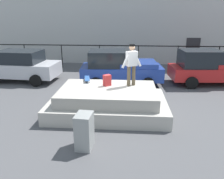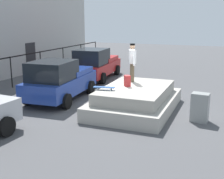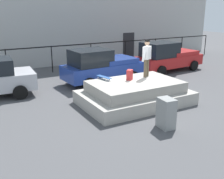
{
  "view_description": "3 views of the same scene",
  "coord_description": "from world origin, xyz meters",
  "views": [
    {
      "loc": [
        0.65,
        -8.45,
        3.67
      ],
      "look_at": [
        0.01,
        0.42,
        0.66
      ],
      "focal_mm": 35.98,
      "sensor_mm": 36.0,
      "label": 1
    },
    {
      "loc": [
        -11.17,
        -3.73,
        3.64
      ],
      "look_at": [
        0.15,
        0.74,
        0.7
      ],
      "focal_mm": 47.97,
      "sensor_mm": 36.0,
      "label": 2
    },
    {
      "loc": [
        -6.37,
        -9.49,
        3.98
      ],
      "look_at": [
        -0.65,
        0.62,
        0.44
      ],
      "focal_mm": 44.12,
      "sensor_mm": 36.0,
      "label": 3
    }
  ],
  "objects": [
    {
      "name": "ground_plane",
      "position": [
        0.0,
        0.0,
        0.0
      ],
      "size": [
        60.0,
        60.0,
        0.0
      ],
      "primitive_type": "plane",
      "color": "#4C4C4F"
    },
    {
      "name": "concrete_ledge",
      "position": [
        -0.09,
        -0.37,
        0.44
      ],
      "size": [
        4.46,
        2.91,
        0.97
      ],
      "color": "#ADA89E",
      "rests_on": "ground_plane"
    },
    {
      "name": "skateboarder",
      "position": [
        0.79,
        0.08,
        1.9
      ],
      "size": [
        0.8,
        0.5,
        1.62
      ],
      "color": "brown",
      "rests_on": "concrete_ledge"
    },
    {
      "name": "skateboard",
      "position": [
        -1.07,
        0.59,
        1.07
      ],
      "size": [
        0.36,
        0.84,
        0.12
      ],
      "color": "#264C8C",
      "rests_on": "concrete_ledge"
    },
    {
      "name": "backpack",
      "position": [
        -0.16,
        -0.03,
        1.19
      ],
      "size": [
        0.34,
        0.33,
        0.44
      ],
      "primitive_type": "cube",
      "rotation": [
        0.0,
        0.0,
        3.81
      ],
      "color": "red",
      "rests_on": "concrete_ledge"
    },
    {
      "name": "car_blue_pickup_mid",
      "position": [
        0.18,
        3.29,
        0.92
      ],
      "size": [
        4.37,
        2.24,
        1.85
      ],
      "color": "navy",
      "rests_on": "ground_plane"
    },
    {
      "name": "car_red_pickup_far",
      "position": [
        5.09,
        3.76,
        0.92
      ],
      "size": [
        4.65,
        2.23,
        1.86
      ],
      "color": "#B21E1E",
      "rests_on": "ground_plane"
    },
    {
      "name": "utility_box",
      "position": [
        -0.54,
        -2.89,
        0.52
      ],
      "size": [
        0.49,
        0.64,
        1.04
      ],
      "primitive_type": "cube",
      "rotation": [
        0.0,
        0.0,
        -0.09
      ],
      "color": "gray",
      "rests_on": "ground_plane"
    }
  ]
}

